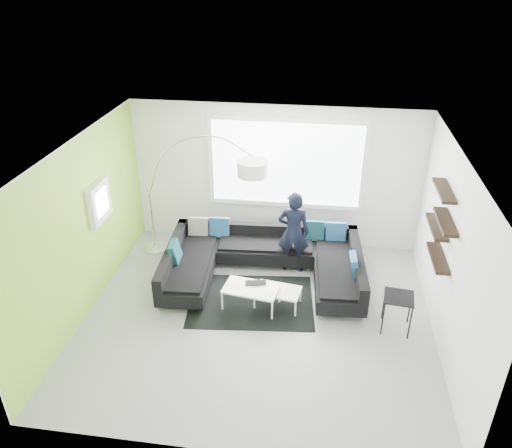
{
  "coord_description": "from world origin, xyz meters",
  "views": [
    {
      "loc": [
        0.88,
        -6.28,
        5.16
      ],
      "look_at": [
        -0.15,
        0.9,
        1.22
      ],
      "focal_mm": 35.0,
      "sensor_mm": 36.0,
      "label": 1
    }
  ],
  "objects": [
    {
      "name": "room_shell",
      "position": [
        0.04,
        0.21,
        1.81
      ],
      "size": [
        5.54,
        5.04,
        2.82
      ],
      "color": "white",
      "rests_on": "ground"
    },
    {
      "name": "coffee_table",
      "position": [
        0.07,
        0.32,
        0.19
      ],
      "size": [
        1.23,
        0.83,
        0.37
      ],
      "primitive_type": "cube",
      "rotation": [
        0.0,
        0.0,
        -0.15
      ],
      "color": "silver",
      "rests_on": "ground"
    },
    {
      "name": "rug",
      "position": [
        -0.16,
        0.41,
        0.01
      ],
      "size": [
        2.21,
        1.71,
        0.01
      ],
      "primitive_type": "cube",
      "rotation": [
        0.0,
        0.0,
        0.1
      ],
      "color": "black",
      "rests_on": "ground"
    },
    {
      "name": "ground",
      "position": [
        0.0,
        0.0,
        0.0
      ],
      "size": [
        5.5,
        5.5,
        0.0
      ],
      "primitive_type": "plane",
      "color": "gray",
      "rests_on": "ground"
    },
    {
      "name": "laptop",
      "position": [
        -0.07,
        0.36,
        0.39
      ],
      "size": [
        0.43,
        0.35,
        0.03
      ],
      "primitive_type": "imported",
      "rotation": [
        0.0,
        0.0,
        0.19
      ],
      "color": "black",
      "rests_on": "coffee_table"
    },
    {
      "name": "person",
      "position": [
        0.44,
        1.5,
        0.78
      ],
      "size": [
        0.58,
        0.4,
        1.56
      ],
      "primitive_type": "imported",
      "rotation": [
        0.0,
        0.0,
        3.16
      ],
      "color": "black",
      "rests_on": "ground"
    },
    {
      "name": "sectional_sofa",
      "position": [
        -0.04,
        1.04,
        0.33
      ],
      "size": [
        3.55,
        2.33,
        0.74
      ],
      "rotation": [
        0.0,
        0.0,
        0.07
      ],
      "color": "black",
      "rests_on": "ground"
    },
    {
      "name": "side_table",
      "position": [
        2.16,
        0.05,
        0.3
      ],
      "size": [
        0.49,
        0.49,
        0.61
      ],
      "primitive_type": "cube",
      "rotation": [
        0.0,
        0.0,
        -0.11
      ],
      "color": "black",
      "rests_on": "ground"
    },
    {
      "name": "arc_lamp",
      "position": [
        -2.29,
        1.79,
        1.23
      ],
      "size": [
        2.4,
        1.2,
        2.45
      ],
      "primitive_type": null,
      "rotation": [
        0.0,
        0.0,
        -0.16
      ],
      "color": "white",
      "rests_on": "ground"
    }
  ]
}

